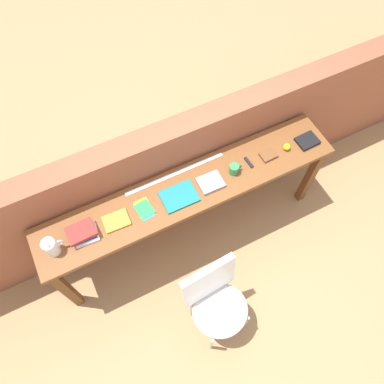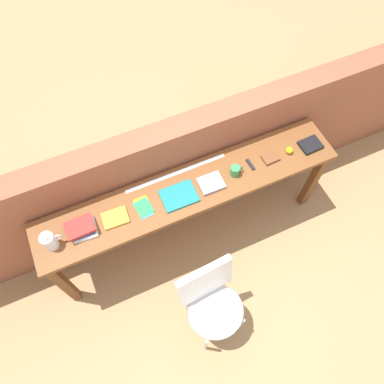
# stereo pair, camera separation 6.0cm
# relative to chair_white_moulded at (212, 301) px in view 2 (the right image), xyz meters

# --- Properties ---
(ground_plane) EXTENTS (40.00, 40.00, 0.00)m
(ground_plane) POSITION_rel_chair_white_moulded_xyz_m (0.17, 0.50, -0.53)
(ground_plane) COLOR tan
(brick_wall_back) EXTENTS (6.00, 0.20, 1.24)m
(brick_wall_back) POSITION_rel_chair_white_moulded_xyz_m (0.17, 1.14, 0.09)
(brick_wall_back) COLOR #935138
(brick_wall_back) RESTS_ON ground
(sideboard) EXTENTS (2.50, 0.44, 0.88)m
(sideboard) POSITION_rel_chair_white_moulded_xyz_m (0.17, 0.80, 0.21)
(sideboard) COLOR brown
(sideboard) RESTS_ON ground
(chair_white_moulded) EXTENTS (0.47, 0.48, 0.89)m
(chair_white_moulded) POSITION_rel_chair_white_moulded_xyz_m (0.00, 0.00, 0.00)
(chair_white_moulded) COLOR white
(chair_white_moulded) RESTS_ON ground
(pitcher_white) EXTENTS (0.14, 0.10, 0.18)m
(pitcher_white) POSITION_rel_chair_white_moulded_xyz_m (-0.93, 0.77, 0.43)
(pitcher_white) COLOR white
(pitcher_white) RESTS_ON sideboard
(book_stack_leftmost) EXTENTS (0.22, 0.18, 0.08)m
(book_stack_leftmost) POSITION_rel_chair_white_moulded_xyz_m (-0.70, 0.79, 0.40)
(book_stack_leftmost) COLOR white
(book_stack_leftmost) RESTS_ON sideboard
(magazine_cycling) EXTENTS (0.20, 0.15, 0.02)m
(magazine_cycling) POSITION_rel_chair_white_moulded_xyz_m (-0.45, 0.79, 0.36)
(magazine_cycling) COLOR gold
(magazine_cycling) RESTS_ON sideboard
(pamphlet_pile_colourful) EXTENTS (0.14, 0.19, 0.01)m
(pamphlet_pile_colourful) POSITION_rel_chair_white_moulded_xyz_m (-0.22, 0.79, 0.36)
(pamphlet_pile_colourful) COLOR #3399D8
(pamphlet_pile_colourful) RESTS_ON sideboard
(book_open_centre) EXTENTS (0.28, 0.21, 0.02)m
(book_open_centre) POSITION_rel_chair_white_moulded_xyz_m (0.06, 0.76, 0.36)
(book_open_centre) COLOR #19757A
(book_open_centre) RESTS_ON sideboard
(book_grey_hardcover) EXTENTS (0.19, 0.16, 0.03)m
(book_grey_hardcover) POSITION_rel_chair_white_moulded_xyz_m (0.34, 0.76, 0.37)
(book_grey_hardcover) COLOR #9E9EA3
(book_grey_hardcover) RESTS_ON sideboard
(mug) EXTENTS (0.11, 0.08, 0.09)m
(mug) POSITION_rel_chair_white_moulded_xyz_m (0.55, 0.77, 0.40)
(mug) COLOR #338C4C
(mug) RESTS_ON sideboard
(multitool_folded) EXTENTS (0.03, 0.11, 0.02)m
(multitool_folded) POSITION_rel_chair_white_moulded_xyz_m (0.71, 0.79, 0.36)
(multitool_folded) COLOR black
(multitool_folded) RESTS_ON sideboard
(leather_journal_brown) EXTENTS (0.13, 0.10, 0.02)m
(leather_journal_brown) POSITION_rel_chair_white_moulded_xyz_m (0.89, 0.78, 0.37)
(leather_journal_brown) COLOR brown
(leather_journal_brown) RESTS_ON sideboard
(sports_ball_small) EXTENTS (0.06, 0.06, 0.06)m
(sports_ball_small) POSITION_rel_chair_white_moulded_xyz_m (1.06, 0.77, 0.38)
(sports_ball_small) COLOR yellow
(sports_ball_small) RESTS_ON sideboard
(book_repair_rightmost) EXTENTS (0.18, 0.15, 0.03)m
(book_repair_rightmost) POSITION_rel_chair_white_moulded_xyz_m (1.26, 0.76, 0.37)
(book_repair_rightmost) COLOR black
(book_repair_rightmost) RESTS_ON sideboard
(ruler_metal_back_edge) EXTENTS (0.86, 0.03, 0.00)m
(ruler_metal_back_edge) POSITION_rel_chair_white_moulded_xyz_m (0.13, 0.97, 0.35)
(ruler_metal_back_edge) COLOR silver
(ruler_metal_back_edge) RESTS_ON sideboard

